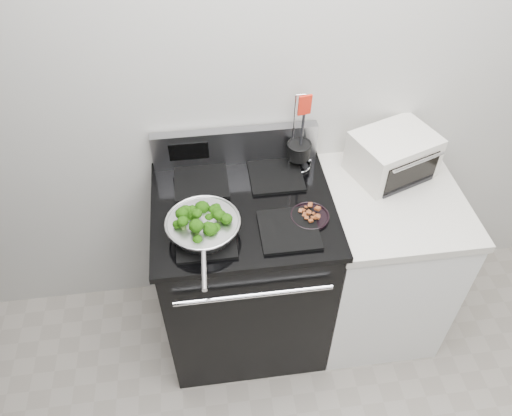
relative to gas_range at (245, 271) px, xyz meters
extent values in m
cube|color=#B8B5AE|center=(0.30, 0.34, 0.86)|extent=(4.00, 0.02, 2.70)
cube|color=black|center=(0.00, 0.00, -0.03)|extent=(0.76, 0.66, 0.92)
cube|color=black|center=(0.00, 0.00, 0.45)|extent=(0.79, 0.69, 0.03)
cube|color=#99999E|center=(0.00, 0.30, 0.55)|extent=(0.76, 0.05, 0.18)
cube|color=black|center=(-0.17, -0.17, 0.47)|extent=(0.24, 0.24, 0.01)
cube|color=black|center=(0.17, -0.17, 0.47)|extent=(0.24, 0.24, 0.01)
cube|color=black|center=(-0.17, 0.17, 0.47)|extent=(0.24, 0.24, 0.01)
cube|color=black|center=(0.17, 0.17, 0.47)|extent=(0.24, 0.24, 0.01)
cube|color=white|center=(0.68, 0.00, -0.05)|extent=(0.60, 0.66, 0.88)
cube|color=beige|center=(0.68, 0.00, 0.41)|extent=(0.62, 0.68, 0.04)
torus|color=silver|center=(-0.18, -0.15, 0.54)|extent=(0.30, 0.30, 0.01)
cylinder|color=silver|center=(-0.18, -0.38, 0.53)|extent=(0.03, 0.18, 0.02)
cylinder|color=black|center=(0.27, -0.11, 0.47)|extent=(0.17, 0.17, 0.01)
cylinder|color=black|center=(0.28, 0.23, 0.55)|extent=(0.10, 0.10, 0.07)
cylinder|color=black|center=(0.28, 0.23, 0.64)|extent=(0.01, 0.01, 0.23)
cube|color=red|center=(0.28, 0.23, 0.80)|extent=(0.06, 0.02, 0.09)
cube|color=white|center=(0.71, 0.16, 0.53)|extent=(0.42, 0.37, 0.20)
cube|color=black|center=(0.71, 0.03, 0.52)|extent=(0.27, 0.11, 0.14)
camera|label=1|loc=(-0.14, -1.52, 1.98)|focal=35.00mm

